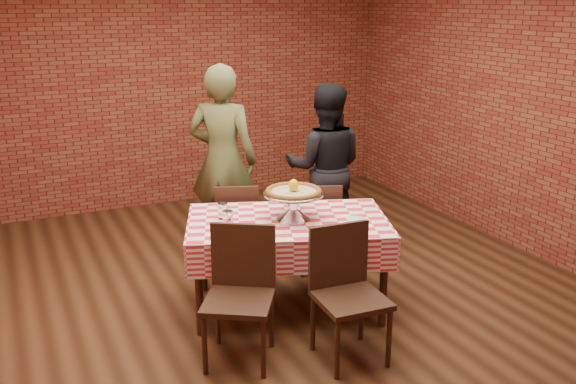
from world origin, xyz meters
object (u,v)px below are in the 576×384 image
object	(u,v)px
condiment_caddy	(292,199)
chair_far_left	(237,227)
chair_near_right	(351,298)
chair_far_right	(318,226)
pizza	(293,192)
chair_near_left	(238,299)
table	(288,264)
water_glass_left	(228,219)
diner_olive	(223,160)
pizza_stand	(293,206)
water_glass_right	(223,211)
diner_black	(325,167)

from	to	relation	value
condiment_caddy	chair_far_left	size ratio (longest dim) A/B	0.15
chair_near_right	chair_far_right	distance (m)	1.53
pizza	chair_far_right	size ratio (longest dim) A/B	0.51
pizza	chair_near_left	distance (m)	1.02
table	pizza	bearing A→B (deg)	-10.64
water_glass_left	chair_near_right	bearing A→B (deg)	-59.55
diner_olive	water_glass_left	bearing A→B (deg)	108.92
pizza_stand	water_glass_right	distance (m)	0.56
pizza_stand	chair_far_left	bearing A→B (deg)	100.35
chair_near_right	table	bearing A→B (deg)	97.43
pizza	chair_far_left	xyz separation A→B (m)	(-0.16, 0.86, -0.55)
pizza	condiment_caddy	xyz separation A→B (m)	(0.13, 0.29, -0.15)
table	chair_near_right	size ratio (longest dim) A/B	1.65
chair_far_right	diner_olive	world-z (taller)	diner_olive
pizza_stand	water_glass_left	distance (m)	0.53
diner_black	chair_far_right	bearing A→B (deg)	84.49
water_glass_right	diner_olive	world-z (taller)	diner_olive
water_glass_right	chair_near_left	distance (m)	0.90
chair_near_right	chair_far_left	xyz separation A→B (m)	(-0.18, 1.73, -0.03)
water_glass_right	chair_near_right	size ratio (longest dim) A/B	0.13
chair_near_right	chair_far_left	world-z (taller)	chair_near_right
chair_near_right	chair_far_right	bearing A→B (deg)	73.94
water_glass_left	condiment_caddy	bearing A→B (deg)	19.60
water_glass_left	chair_far_right	size ratio (longest dim) A/B	0.15
water_glass_right	chair_far_left	size ratio (longest dim) A/B	0.15
condiment_caddy	pizza_stand	bearing A→B (deg)	-102.11
pizza_stand	water_glass_right	size ratio (longest dim) A/B	3.84
pizza_stand	diner_black	distance (m)	1.37
pizza_stand	chair_far_left	size ratio (longest dim) A/B	0.56
chair_near_left	chair_far_left	bearing A→B (deg)	101.36
table	pizza_stand	world-z (taller)	pizza_stand
pizza_stand	table	bearing A→B (deg)	169.36
chair_near_right	chair_far_right	world-z (taller)	chair_near_right
water_glass_left	chair_far_left	world-z (taller)	water_glass_left
pizza_stand	chair_far_right	distance (m)	0.90
water_glass_left	water_glass_right	bearing A→B (deg)	82.37
water_glass_left	chair_near_left	size ratio (longest dim) A/B	0.13
diner_olive	diner_black	distance (m)	1.00
pizza_stand	diner_black	bearing A→B (deg)	51.28
diner_olive	pizza_stand	bearing A→B (deg)	130.46
chair_near_left	chair_near_right	distance (m)	0.77
chair_near_right	chair_far_left	distance (m)	1.74
water_glass_right	condiment_caddy	distance (m)	0.63
diner_olive	chair_far_left	bearing A→B (deg)	119.58
condiment_caddy	diner_black	distance (m)	1.07
pizza	chair_near_left	size ratio (longest dim) A/B	0.47
water_glass_left	diner_olive	world-z (taller)	diner_olive
table	water_glass_right	world-z (taller)	water_glass_right
diner_black	water_glass_right	bearing A→B (deg)	59.88
table	condiment_caddy	size ratio (longest dim) A/B	11.70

